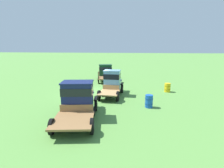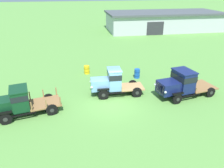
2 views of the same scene
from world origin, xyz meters
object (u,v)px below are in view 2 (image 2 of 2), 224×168
Objects in this scene: farm_shed at (163,21)px; oil_drum_beside_row at (137,73)px; vintage_truck_midrow_center at (181,83)px; vintage_truck_second_in_line at (112,82)px; vintage_truck_foreground_near at (17,102)px; oil_drum_near_fence at (87,70)px.

oil_drum_beside_row is (-12.33, -23.89, -1.38)m from farm_shed.
oil_drum_beside_row is (-2.41, 4.49, -0.73)m from vintage_truck_midrow_center.
vintage_truck_foreground_near is at bearing -163.99° from vintage_truck_second_in_line.
farm_shed is at bearing 62.70° from oil_drum_beside_row.
vintage_truck_foreground_near is 1.12× the size of vintage_truck_second_in_line.
oil_drum_near_fence is at bearing 108.86° from vintage_truck_second_in_line.
vintage_truck_midrow_center reaches higher than vintage_truck_foreground_near.
vintage_truck_second_in_line reaches higher than oil_drum_beside_row.
vintage_truck_second_in_line is 4.50m from oil_drum_beside_row.
oil_drum_beside_row is at bearing -117.30° from farm_shed.
vintage_truck_second_in_line is 5.23× the size of oil_drum_near_fence.
vintage_truck_midrow_center is 6.25× the size of oil_drum_near_fence.
oil_drum_beside_row is 5.30m from oil_drum_near_fence.
vintage_truck_second_in_line is 5.54m from oil_drum_near_fence.
vintage_truck_second_in_line reaches higher than oil_drum_near_fence.
vintage_truck_midrow_center is at bearing -13.45° from vintage_truck_second_in_line.
oil_drum_beside_row is 1.07× the size of oil_drum_near_fence.
oil_drum_near_fence is (-7.30, 6.52, -0.76)m from vintage_truck_midrow_center.
farm_shed is 26.92m from oil_drum_beside_row.
vintage_truck_midrow_center is (12.65, 0.72, 0.10)m from vintage_truck_foreground_near.
vintage_truck_second_in_line is (-15.45, -27.06, -0.68)m from farm_shed.
oil_drum_near_fence is (-17.23, -21.86, -1.41)m from farm_shed.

